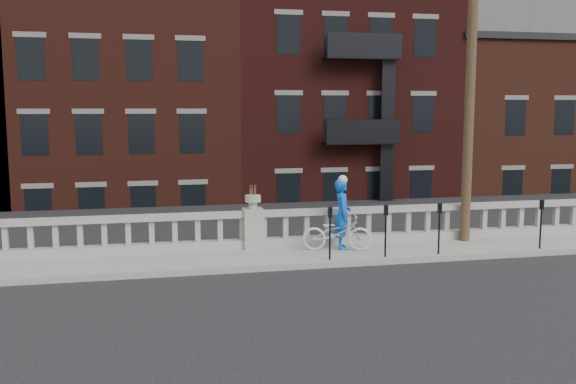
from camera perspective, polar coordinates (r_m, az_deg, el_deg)
ground at (r=14.13m, az=-0.47°, el=-8.99°), size 120.00×120.00×0.00m
sidewalk at (r=16.96m, az=-2.58°, el=-5.91°), size 32.00×2.20×0.15m
balustrade at (r=17.75m, az=-3.12°, el=-3.43°), size 28.00×0.34×1.03m
planter_pedestal at (r=17.72m, az=-3.13°, el=-2.83°), size 0.55×0.55×1.76m
lower_level at (r=36.47m, az=-7.16°, el=5.35°), size 80.00×44.00×20.80m
utility_pole at (r=19.14m, az=15.95°, el=10.92°), size 1.60×0.28×10.00m
parking_meter_a at (r=16.32m, az=3.75°, el=-3.14°), size 0.10×0.09×1.36m
parking_meter_b at (r=16.80m, az=8.68°, el=-2.91°), size 0.10×0.09×1.36m
parking_meter_c at (r=17.39m, az=13.30°, el=-2.67°), size 0.10×0.09×1.36m
parking_meter_d at (r=18.88m, az=21.58°, el=-2.20°), size 0.10×0.09×1.36m
bicycle at (r=17.48m, az=4.38°, el=-3.61°), size 1.98×1.07×0.99m
cyclist at (r=17.63m, az=4.85°, el=-1.96°), size 0.61×0.79×1.93m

